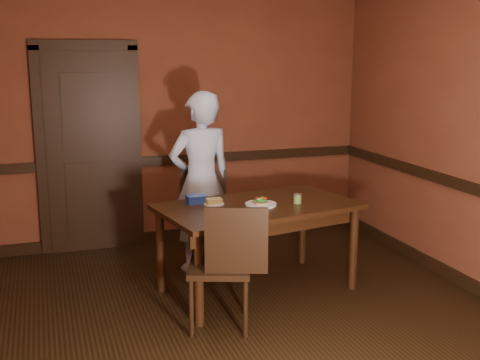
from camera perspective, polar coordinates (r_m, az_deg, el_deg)
floor at (r=4.74m, az=1.38°, el=-13.38°), size 4.00×4.50×0.01m
wall_back at (r=6.47m, az=-5.36°, el=5.94°), size 4.00×0.02×2.70m
wall_front at (r=2.39m, az=20.19°, el=-5.31°), size 4.00×0.02×2.70m
dado_back at (r=6.52m, az=-5.25°, el=1.99°), size 4.00×0.03×0.10m
dado_right at (r=5.41m, az=21.61°, el=-0.90°), size 0.03×4.50×0.10m
baseboard_back at (r=6.72m, az=-5.11°, el=-5.08°), size 4.00×0.03×0.12m
baseboard_right at (r=5.65m, az=20.95°, el=-9.23°), size 0.03×4.50×0.12m
door at (r=6.32m, az=-14.11°, el=3.12°), size 1.05×0.07×2.20m
dining_table at (r=5.20m, az=1.68°, el=-6.43°), size 1.79×1.22×0.77m
chair_far at (r=5.62m, az=-2.43°, el=-4.10°), size 0.55×0.55×0.94m
chair_near at (r=4.51m, az=-1.96°, el=-8.06°), size 0.58×0.58×0.97m
person at (r=5.60m, az=-3.73°, el=-0.22°), size 0.66×0.48×1.69m
sandwich_plate at (r=5.06m, az=1.98°, el=-2.21°), size 0.26×0.26×0.07m
sauce_jar at (r=5.14m, az=5.47°, el=-1.76°), size 0.07×0.07×0.08m
cheese_saucer at (r=5.08m, az=-2.49°, el=-2.12°), size 0.17×0.17×0.05m
food_tub at (r=5.13m, az=-4.17°, el=-1.83°), size 0.18×0.13×0.07m
wrapped_veg at (r=4.66m, az=-2.11°, el=-3.27°), size 0.23×0.18×0.07m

